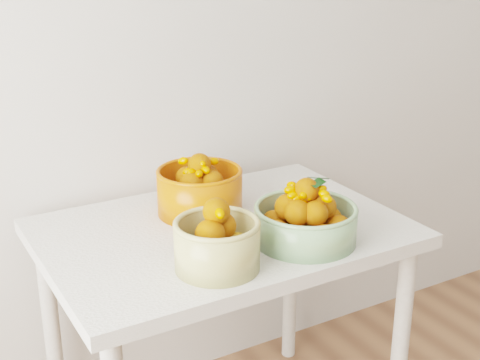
% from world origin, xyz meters
% --- Properties ---
extents(table, '(1.00, 0.70, 0.75)m').
position_xyz_m(table, '(-0.23, 1.60, 0.65)').
color(table, silver).
rests_on(table, ground).
extents(bowl_cream, '(0.28, 0.28, 0.18)m').
position_xyz_m(bowl_cream, '(-0.36, 1.39, 0.82)').
color(bowl_cream, tan).
rests_on(bowl_cream, table).
extents(bowl_green, '(0.31, 0.31, 0.18)m').
position_xyz_m(bowl_green, '(-0.08, 1.41, 0.81)').
color(bowl_green, '#88B480').
rests_on(bowl_green, table).
extents(bowl_orange, '(0.33, 0.33, 0.18)m').
position_xyz_m(bowl_orange, '(-0.23, 1.72, 0.82)').
color(bowl_orange, '#D5500C').
rests_on(bowl_orange, table).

